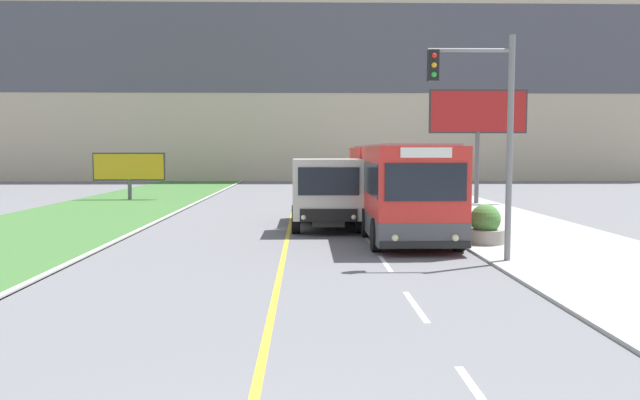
# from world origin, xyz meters

# --- Properties ---
(apartment_block_background) EXTENTS (80.00, 8.04, 24.66)m
(apartment_block_background) POSITION_xyz_m (0.00, 61.38, 12.33)
(apartment_block_background) COLOR #BCAD93
(apartment_block_background) RESTS_ON ground_plane
(city_bus) EXTENTS (2.74, 11.71, 3.21)m
(city_bus) POSITION_xyz_m (3.96, 18.94, 1.63)
(city_bus) COLOR red
(city_bus) RESTS_ON ground_plane
(dump_truck) EXTENTS (2.60, 6.49, 2.70)m
(dump_truck) POSITION_xyz_m (1.43, 19.48, 1.36)
(dump_truck) COLOR black
(dump_truck) RESTS_ON ground_plane
(car_distant) EXTENTS (1.80, 4.30, 1.45)m
(car_distant) POSITION_xyz_m (4.00, 33.22, 0.69)
(car_distant) COLOR silver
(car_distant) RESTS_ON ground_plane
(traffic_light_mast) EXTENTS (2.28, 0.32, 6.00)m
(traffic_light_mast) POSITION_xyz_m (5.37, 12.33, 3.81)
(traffic_light_mast) COLOR slate
(traffic_light_mast) RESTS_ON ground_plane
(billboard_large) EXTENTS (5.42, 0.24, 6.36)m
(billboard_large) POSITION_xyz_m (10.16, 30.43, 4.92)
(billboard_large) COLOR #59595B
(billboard_large) RESTS_ON ground_plane
(billboard_small) EXTENTS (4.37, 0.24, 2.89)m
(billboard_small) POSITION_xyz_m (-10.11, 34.26, 1.98)
(billboard_small) COLOR #59595B
(billboard_small) RESTS_ON ground_plane
(planter_round_near) EXTENTS (1.19, 1.19, 1.24)m
(planter_round_near) POSITION_xyz_m (6.29, 15.37, 0.62)
(planter_round_near) COLOR gray
(planter_round_near) RESTS_ON sidewalk_right
(planter_round_second) EXTENTS (1.23, 1.23, 1.26)m
(planter_round_second) POSITION_xyz_m (6.15, 19.68, 0.62)
(planter_round_second) COLOR gray
(planter_round_second) RESTS_ON sidewalk_right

